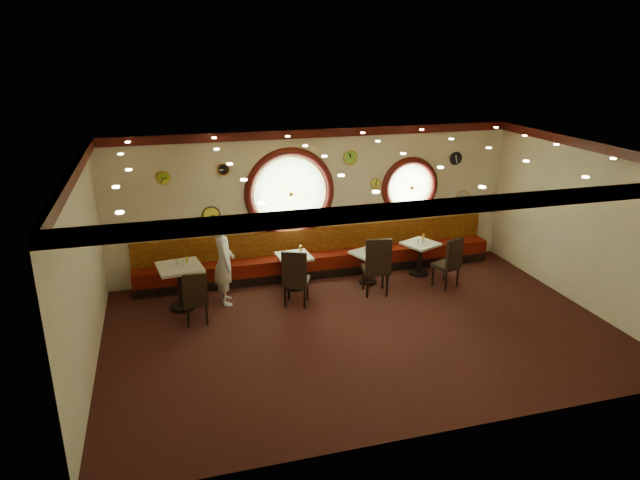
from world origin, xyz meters
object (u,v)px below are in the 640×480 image
(table_a, at_px, (181,282))
(chair_d, at_px, (450,259))
(chair_c, at_px, (377,263))
(condiment_c_pepper, at_px, (369,250))
(condiment_b_pepper, at_px, (293,253))
(condiment_d_salt, at_px, (418,241))
(condiment_c_bottle, at_px, (369,248))
(table_c, at_px, (368,263))
(condiment_a_salt, at_px, (176,262))
(waiter, at_px, (224,262))
(table_b, at_px, (294,268))
(condiment_d_pepper, at_px, (422,242))
(table_d, at_px, (420,255))
(condiment_d_bottle, at_px, (423,237))
(chair_a, at_px, (196,295))
(condiment_b_bottle, at_px, (300,250))
(condiment_a_pepper, at_px, (183,264))
(chair_b, at_px, (295,274))
(condiment_a_bottle, at_px, (187,259))
(condiment_c_salt, at_px, (365,250))
(condiment_b_salt, at_px, (288,253))

(table_a, distance_m, chair_d, 5.49)
(chair_c, relative_size, condiment_c_pepper, 7.34)
(condiment_b_pepper, relative_size, condiment_c_pepper, 1.00)
(condiment_d_salt, xyz_separation_m, condiment_c_bottle, (-1.16, -0.05, -0.02))
(table_c, distance_m, condiment_c_bottle, 0.34)
(condiment_a_salt, xyz_separation_m, waiter, (0.89, -0.04, -0.07))
(table_b, relative_size, condiment_d_pepper, 7.45)
(table_c, relative_size, condiment_d_pepper, 8.09)
(table_d, xyz_separation_m, chair_c, (-1.33, -0.78, 0.24))
(condiment_d_pepper, relative_size, condiment_d_bottle, 0.56)
(chair_a, bearing_deg, condiment_b_bottle, 30.77)
(condiment_d_bottle, bearing_deg, condiment_a_pepper, -174.92)
(chair_b, relative_size, condiment_c_bottle, 5.10)
(chair_b, xyz_separation_m, condiment_b_bottle, (0.33, 0.89, 0.16))
(table_c, height_order, condiment_a_bottle, condiment_a_bottle)
(table_d, xyz_separation_m, condiment_d_pepper, (0.01, -0.06, 0.32))
(chair_d, relative_size, condiment_d_bottle, 3.82)
(condiment_d_salt, bearing_deg, chair_a, -167.37)
(condiment_a_bottle, bearing_deg, condiment_c_pepper, 1.33)
(table_b, height_order, chair_b, chair_b)
(condiment_c_bottle, bearing_deg, condiment_d_salt, 2.47)
(condiment_a_pepper, bearing_deg, table_a, 148.79)
(chair_c, distance_m, condiment_a_bottle, 3.75)
(table_b, distance_m, chair_b, 0.88)
(condiment_c_pepper, xyz_separation_m, condiment_d_pepper, (1.26, 0.05, 0.05))
(chair_a, distance_m, condiment_d_bottle, 5.20)
(table_a, bearing_deg, condiment_d_salt, 3.55)
(chair_c, xyz_separation_m, condiment_b_bottle, (-1.38, 0.84, 0.12))
(chair_b, relative_size, condiment_b_bottle, 3.98)
(condiment_c_salt, bearing_deg, condiment_d_salt, 4.50)
(table_c, xyz_separation_m, waiter, (-3.07, -0.17, 0.43))
(condiment_b_bottle, bearing_deg, condiment_d_pepper, -2.46)
(table_b, bearing_deg, condiment_a_bottle, -174.43)
(chair_a, xyz_separation_m, condiment_a_bottle, (-0.07, 0.90, 0.37))
(condiment_c_pepper, height_order, condiment_b_bottle, condiment_b_bottle)
(table_b, bearing_deg, table_c, -4.74)
(chair_a, height_order, chair_c, chair_c)
(table_a, bearing_deg, chair_b, -13.34)
(table_d, bearing_deg, condiment_c_salt, -175.37)
(chair_a, distance_m, condiment_c_salt, 3.75)
(table_d, xyz_separation_m, condiment_b_bottle, (-2.71, 0.06, 0.36))
(condiment_b_salt, bearing_deg, table_d, -1.37)
(chair_a, height_order, condiment_c_salt, chair_a)
(condiment_b_bottle, bearing_deg, condiment_a_salt, -172.99)
(table_c, distance_m, condiment_c_salt, 0.31)
(condiment_c_salt, height_order, waiter, waiter)
(condiment_d_salt, distance_m, condiment_b_pepper, 2.82)
(condiment_d_bottle, bearing_deg, table_c, -170.95)
(table_c, xyz_separation_m, chair_c, (-0.06, -0.66, 0.27))
(condiment_a_salt, distance_m, condiment_d_salt, 5.17)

